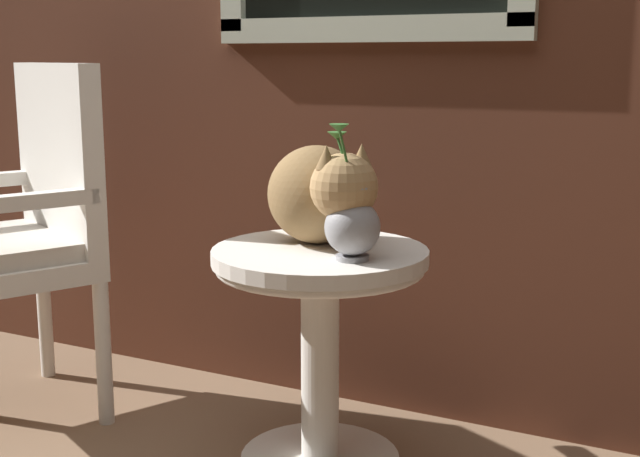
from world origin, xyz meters
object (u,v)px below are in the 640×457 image
object	(u,v)px
wicker_chair	(19,224)
pewter_vase_with_ivy	(352,221)
wicker_side_table	(320,318)
cat	(321,193)

from	to	relation	value
wicker_chair	pewter_vase_with_ivy	world-z (taller)	wicker_chair
wicker_side_table	wicker_chair	bearing A→B (deg)	-176.42
pewter_vase_with_ivy	wicker_side_table	bearing A→B (deg)	148.76
cat	wicker_side_table	bearing A→B (deg)	-66.63
pewter_vase_with_ivy	wicker_chair	bearing A→B (deg)	179.28
wicker_chair	pewter_vase_with_ivy	xyz separation A→B (m)	(1.05, -0.01, 0.10)
cat	wicker_chair	bearing A→B (deg)	-173.70
wicker_side_table	pewter_vase_with_ivy	distance (m)	0.30
wicker_side_table	cat	xyz separation A→B (m)	(-0.02, 0.04, 0.30)
wicker_side_table	cat	bearing A→B (deg)	113.37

